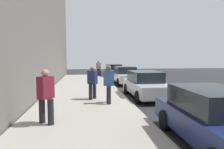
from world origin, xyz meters
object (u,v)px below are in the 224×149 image
parked_car_green (114,71)px  pedestrian_burgundy_coat (46,95)px  parked_car_white (125,75)px  pedestrian_blue_coat (109,83)px  rolling_suitcase (100,73)px  pedestrian_navy_coat (92,82)px  parked_car_navy (215,118)px  parked_car_silver (146,84)px  pedestrian_grey_coat (98,68)px

parked_car_green → pedestrian_burgundy_coat: pedestrian_burgundy_coat is taller
parked_car_white → pedestrian_burgundy_coat: 11.47m
parked_car_green → parked_car_white: bearing=1.6°
pedestrian_blue_coat → rolling_suitcase: pedestrian_blue_coat is taller
pedestrian_blue_coat → pedestrian_navy_coat: pedestrian_blue_coat is taller
parked_car_white → parked_car_navy: bearing=-0.7°
pedestrian_blue_coat → rolling_suitcase: size_ratio=1.88×
parked_car_silver → rolling_suitcase: 12.09m
parked_car_green → pedestrian_burgundy_coat: bearing=-15.8°
pedestrian_blue_coat → pedestrian_grey_coat: size_ratio=1.03×
parked_car_green → pedestrian_burgundy_coat: size_ratio=2.52×
parked_car_green → pedestrian_grey_coat: bearing=-105.9°
parked_car_silver → pedestrian_grey_coat: (-12.31, -1.90, 0.33)m
parked_car_white → parked_car_silver: (5.98, -0.01, 0.00)m
parked_car_white → rolling_suitcase: (-5.98, -1.73, -0.30)m
pedestrian_navy_coat → parked_car_navy: bearing=27.7°
pedestrian_burgundy_coat → pedestrian_blue_coat: pedestrian_blue_coat is taller
parked_car_silver → pedestrian_grey_coat: bearing=-171.2°
parked_car_navy → parked_car_silver: bearing=178.7°
parked_car_white → pedestrian_blue_coat: (7.78, -2.38, 0.36)m
pedestrian_navy_coat → rolling_suitcase: bearing=173.8°
parked_car_silver → pedestrian_grey_coat: size_ratio=2.49×
parked_car_green → parked_car_silver: (11.82, 0.16, -0.00)m
parked_car_silver → rolling_suitcase: bearing=-171.8°
pedestrian_blue_coat → pedestrian_grey_coat: 14.13m
parked_car_navy → parked_car_green: bearing=-180.0°
pedestrian_burgundy_coat → pedestrian_blue_coat: 3.56m
rolling_suitcase → pedestrian_blue_coat: bearing=-2.7°
pedestrian_burgundy_coat → parked_car_navy: bearing=66.8°
pedestrian_blue_coat → pedestrian_grey_coat: pedestrian_blue_coat is taller
parked_car_silver → pedestrian_navy_coat: (0.80, -3.10, 0.30)m
pedestrian_blue_coat → pedestrian_grey_coat: (-14.12, 0.48, -0.03)m
parked_car_navy → rolling_suitcase: parked_car_navy is taller
parked_car_silver → pedestrian_blue_coat: size_ratio=2.42×
pedestrian_blue_coat → parked_car_green: bearing=170.7°
rolling_suitcase → parked_car_navy: bearing=4.9°
pedestrian_grey_coat → pedestrian_navy_coat: (13.11, -1.21, -0.03)m
pedestrian_burgundy_coat → pedestrian_navy_coat: pedestrian_burgundy_coat is taller
pedestrian_navy_coat → parked_car_silver: bearing=104.4°
parked_car_white → parked_car_silver: 5.98m
parked_car_silver → parked_car_navy: same height
pedestrian_navy_coat → pedestrian_burgundy_coat: bearing=-24.3°
parked_car_white → parked_car_green: bearing=-178.4°
pedestrian_grey_coat → pedestrian_blue_coat: bearing=-1.9°
parked_car_white → rolling_suitcase: bearing=-163.9°
parked_car_silver → pedestrian_blue_coat: bearing=-52.8°
pedestrian_navy_coat → rolling_suitcase: (-12.76, 1.38, -0.60)m
parked_car_silver → parked_car_green: bearing=-179.2°
pedestrian_grey_coat → rolling_suitcase: bearing=26.9°
parked_car_navy → pedestrian_blue_coat: size_ratio=2.45×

